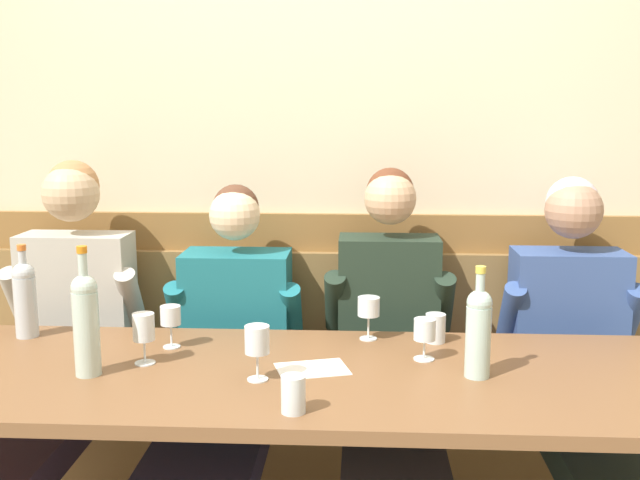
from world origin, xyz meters
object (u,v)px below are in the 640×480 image
(wall_bench, at_px, (312,423))
(person_right_seat, at_px, (44,363))
(wine_bottle_amber_mid, at_px, (25,297))
(person_left_seat, at_px, (222,377))
(wine_glass_center_rear, at_px, (171,318))
(person_center_right_seat, at_px, (391,374))
(wine_glass_left_end, at_px, (257,343))
(water_tumbler_left, at_px, (435,328))
(wine_bottle_clear_water, at_px, (86,321))
(water_tumbler_right, at_px, (293,394))
(wine_glass_right_end, at_px, (144,330))
(wine_glass_mid_right, at_px, (369,308))
(dining_table, at_px, (297,395))
(wine_bottle_green_tall, at_px, (478,330))
(wine_glass_by_bottle, at_px, (425,332))
(person_center_left_seat, at_px, (592,379))

(wall_bench, xyz_separation_m, person_right_seat, (-0.91, -0.35, 0.36))
(wall_bench, relative_size, wine_bottle_amber_mid, 8.24)
(person_left_seat, height_order, wine_glass_center_rear, person_left_seat)
(person_center_right_seat, distance_m, wine_glass_left_end, 0.60)
(person_left_seat, bearing_deg, person_center_right_seat, -0.22)
(person_center_right_seat, bearing_deg, water_tumbler_left, -1.82)
(wine_bottle_clear_water, relative_size, water_tumbler_right, 3.91)
(wine_bottle_amber_mid, distance_m, wine_bottle_clear_water, 0.49)
(wine_glass_right_end, bearing_deg, wine_glass_mid_right, 22.32)
(wine_glass_center_rear, bearing_deg, person_left_seat, 38.41)
(wall_bench, xyz_separation_m, dining_table, (0.00, -0.66, 0.39))
(dining_table, bearing_deg, wine_glass_right_end, 175.46)
(person_center_right_seat, xyz_separation_m, wine_glass_left_end, (-0.40, -0.39, 0.23))
(dining_table, height_order, wine_bottle_green_tall, wine_bottle_green_tall)
(water_tumbler_left, xyz_separation_m, water_tumbler_right, (-0.42, -0.61, 0.00))
(wine_bottle_amber_mid, height_order, wine_glass_right_end, wine_bottle_amber_mid)
(wine_glass_by_bottle, distance_m, wine_glass_mid_right, 0.26)
(wine_bottle_green_tall, xyz_separation_m, wine_glass_mid_right, (-0.31, 0.34, -0.03))
(person_center_left_seat, height_order, wine_bottle_amber_mid, person_center_left_seat)
(dining_table, relative_size, water_tumbler_right, 23.82)
(wall_bench, bearing_deg, wine_glass_center_rear, -132.60)
(wine_glass_left_end, bearing_deg, wine_glass_mid_right, 51.15)
(person_center_left_seat, bearing_deg, wall_bench, 159.93)
(water_tumbler_left, bearing_deg, person_center_right_seat, 178.18)
(wine_glass_mid_right, height_order, water_tumbler_left, wine_glass_mid_right)
(wine_bottle_amber_mid, xyz_separation_m, wine_bottle_clear_water, (0.34, -0.35, 0.02))
(wine_bottle_clear_water, relative_size, wine_glass_center_rear, 2.76)
(wine_bottle_amber_mid, bearing_deg, person_right_seat, 30.57)
(dining_table, height_order, person_right_seat, person_right_seat)
(wine_bottle_amber_mid, distance_m, wine_glass_right_end, 0.54)
(person_right_seat, bearing_deg, wine_glass_center_rear, -12.97)
(person_left_seat, height_order, wine_glass_by_bottle, person_left_seat)
(wine_glass_left_end, bearing_deg, water_tumbler_left, 34.98)
(wine_glass_by_bottle, height_order, wine_glass_mid_right, wine_glass_mid_right)
(wine_bottle_amber_mid, height_order, wine_glass_by_bottle, wine_bottle_amber_mid)
(person_left_seat, bearing_deg, water_tumbler_right, -63.48)
(person_center_right_seat, height_order, wine_glass_by_bottle, person_center_right_seat)
(wine_bottle_clear_water, distance_m, water_tumbler_right, 0.68)
(wine_glass_right_end, distance_m, wine_glass_center_rear, 0.16)
(wine_bottle_amber_mid, bearing_deg, wine_bottle_green_tall, -11.52)
(person_center_right_seat, xyz_separation_m, wine_glass_right_end, (-0.77, -0.27, 0.23))
(person_left_seat, bearing_deg, dining_table, -47.02)
(person_left_seat, distance_m, wine_glass_mid_right, 0.56)
(person_right_seat, height_order, wine_glass_right_end, person_right_seat)
(wine_bottle_amber_mid, height_order, wine_glass_left_end, wine_bottle_amber_mid)
(wine_bottle_amber_mid, xyz_separation_m, water_tumbler_left, (1.39, 0.02, -0.09))
(person_right_seat, relative_size, wine_glass_center_rear, 9.46)
(dining_table, bearing_deg, wine_glass_mid_right, 55.82)
(wine_glass_left_end, bearing_deg, wall_bench, 81.92)
(wine_bottle_green_tall, distance_m, wine_glass_center_rear, 0.98)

